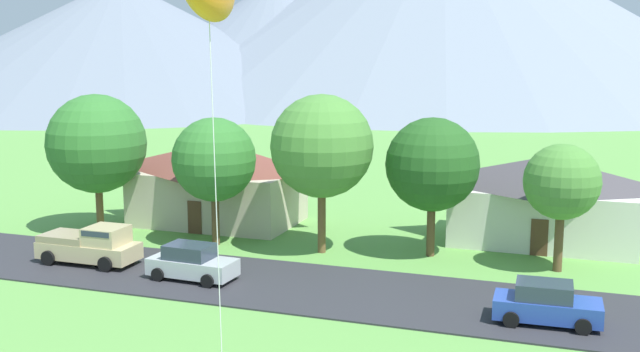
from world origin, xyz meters
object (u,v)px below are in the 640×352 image
(tree_left_of_center, at_px, (432,165))
(tree_right_of_center, at_px, (562,182))
(kite_flyer_with_kite, at_px, (210,5))
(house_leftmost, at_px, (218,181))
(pickup_truck_sand_west_side, at_px, (91,245))
(parked_car_blue_west_end, at_px, (546,304))
(tree_center, at_px, (322,146))
(tree_near_left, at_px, (214,160))
(parked_car_silver_mid_west, at_px, (192,263))
(tree_near_right, at_px, (97,144))
(house_right_center, at_px, (544,198))

(tree_left_of_center, xyz_separation_m, tree_right_of_center, (6.53, -0.70, -0.44))
(tree_left_of_center, bearing_deg, kite_flyer_with_kite, -88.98)
(house_leftmost, bearing_deg, pickup_truck_sand_west_side, -99.88)
(parked_car_blue_west_end, bearing_deg, tree_right_of_center, 88.75)
(tree_left_of_center, distance_m, parked_car_blue_west_end, 11.45)
(house_leftmost, height_order, tree_right_of_center, tree_right_of_center)
(pickup_truck_sand_west_side, relative_size, kite_flyer_with_kite, 0.40)
(kite_flyer_with_kite, bearing_deg, tree_center, 104.19)
(tree_near_left, distance_m, parked_car_silver_mid_west, 7.77)
(tree_center, bearing_deg, tree_near_right, 179.17)
(tree_left_of_center, xyz_separation_m, pickup_truck_sand_west_side, (-16.09, -7.40, -3.88))
(tree_near_left, relative_size, parked_car_silver_mid_west, 1.68)
(tree_near_left, relative_size, tree_near_right, 0.87)
(tree_near_left, distance_m, tree_center, 6.28)
(tree_right_of_center, distance_m, kite_flyer_with_kite, 26.73)
(tree_center, relative_size, parked_car_blue_west_end, 2.02)
(house_right_center, relative_size, parked_car_silver_mid_west, 2.52)
(parked_car_silver_mid_west, bearing_deg, tree_center, 58.11)
(tree_center, relative_size, tree_right_of_center, 1.34)
(kite_flyer_with_kite, bearing_deg, tree_left_of_center, 91.02)
(kite_flyer_with_kite, bearing_deg, tree_near_right, 129.75)
(parked_car_blue_west_end, distance_m, kite_flyer_with_kite, 21.13)
(tree_left_of_center, bearing_deg, house_leftmost, 167.03)
(tree_near_left, distance_m, pickup_truck_sand_west_side, 8.04)
(tree_near_left, bearing_deg, parked_car_silver_mid_west, -72.84)
(tree_left_of_center, xyz_separation_m, parked_car_blue_west_end, (6.36, -8.60, -4.07))
(tree_right_of_center, bearing_deg, tree_near_left, -177.00)
(pickup_truck_sand_west_side, bearing_deg, tree_near_right, 121.75)
(tree_left_of_center, height_order, pickup_truck_sand_west_side, tree_left_of_center)
(parked_car_blue_west_end, relative_size, pickup_truck_sand_west_side, 0.82)
(house_leftmost, xyz_separation_m, house_right_center, (19.71, 1.64, -0.12))
(house_leftmost, bearing_deg, tree_right_of_center, -10.85)
(parked_car_silver_mid_west, bearing_deg, tree_near_left, 107.16)
(tree_center, relative_size, pickup_truck_sand_west_side, 1.65)
(tree_center, xyz_separation_m, kite_flyer_with_kite, (6.18, -24.41, 6.01))
(tree_left_of_center, relative_size, tree_center, 0.86)
(house_right_center, relative_size, parked_car_blue_west_end, 2.53)
(house_leftmost, relative_size, pickup_truck_sand_west_side, 2.04)
(house_leftmost, distance_m, tree_center, 10.14)
(parked_car_blue_west_end, xyz_separation_m, parked_car_silver_mid_west, (-16.30, 0.56, 0.00))
(house_right_center, distance_m, tree_center, 13.20)
(tree_right_of_center, distance_m, parked_car_blue_west_end, 8.69)
(tree_left_of_center, bearing_deg, parked_car_silver_mid_west, -141.01)
(tree_right_of_center, height_order, kite_flyer_with_kite, kite_flyer_with_kite)
(tree_near_right, height_order, pickup_truck_sand_west_side, tree_near_right)
(house_right_center, xyz_separation_m, parked_car_silver_mid_west, (-15.42, -12.97, -1.70))
(tree_right_of_center, bearing_deg, pickup_truck_sand_west_side, -163.51)
(house_right_center, bearing_deg, tree_left_of_center, -138.09)
(parked_car_blue_west_end, bearing_deg, tree_near_left, 159.22)
(tree_center, height_order, parked_car_blue_west_end, tree_center)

